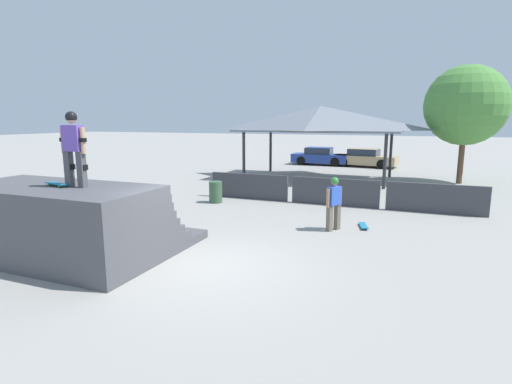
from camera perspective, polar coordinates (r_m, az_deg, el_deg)
ground_plane at (r=9.27m, az=-7.30°, el=-10.42°), size 160.00×160.00×0.00m
quarter_pipe_ramp at (r=10.70m, az=-25.30°, el=-4.09°), size 4.85×3.98×1.76m
skater_on_deck at (r=9.82m, az=-24.64°, el=6.23°), size 0.72×0.25×1.69m
skateboard_on_deck at (r=10.22m, az=-26.48°, el=1.06°), size 0.79×0.39×0.09m
bystander_walking at (r=12.02m, az=11.09°, el=-1.03°), size 0.41×0.59×1.61m
skateboard_on_ground at (r=12.72m, az=15.11°, el=-4.68°), size 0.40×0.84×0.09m
barrier_fence at (r=15.64m, az=11.16°, el=0.01°), size 10.50×0.12×1.05m
pavilion_shelter at (r=22.46m, az=9.18°, el=10.27°), size 8.59×5.04×4.01m
tree_beside_pavilion at (r=23.07m, az=27.79°, el=10.87°), size 4.00×4.00×5.98m
trash_bin at (r=15.97m, az=-5.78°, el=-0.01°), size 0.52×0.52×0.85m
parked_car_blue at (r=29.71m, az=9.10°, el=5.01°), size 4.02×1.66×1.27m
parked_car_tan at (r=29.14m, az=15.27°, el=4.69°), size 4.49×2.26×1.27m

